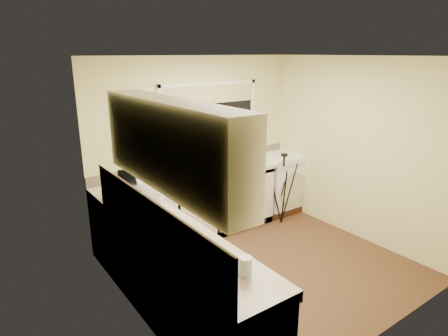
# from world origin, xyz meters

# --- Properties ---
(floor) EXTENTS (3.20, 3.20, 0.00)m
(floor) POSITION_xyz_m (0.00, 0.00, 0.00)
(floor) COLOR #563222
(floor) RESTS_ON ground
(ceiling) EXTENTS (3.20, 3.20, 0.00)m
(ceiling) POSITION_xyz_m (0.00, 0.00, 2.45)
(ceiling) COLOR white
(ceiling) RESTS_ON ground
(wall_back) EXTENTS (3.20, 0.00, 3.20)m
(wall_back) POSITION_xyz_m (0.00, 1.50, 1.23)
(wall_back) COLOR beige
(wall_back) RESTS_ON ground
(wall_front) EXTENTS (3.20, 0.00, 3.20)m
(wall_front) POSITION_xyz_m (0.00, -1.50, 1.23)
(wall_front) COLOR beige
(wall_front) RESTS_ON ground
(wall_left) EXTENTS (0.00, 3.00, 3.00)m
(wall_left) POSITION_xyz_m (-1.60, 0.00, 1.23)
(wall_left) COLOR beige
(wall_left) RESTS_ON ground
(wall_right) EXTENTS (0.00, 3.00, 3.00)m
(wall_right) POSITION_xyz_m (1.60, 0.00, 1.23)
(wall_right) COLOR beige
(wall_right) RESTS_ON ground
(base_cabinet_back) EXTENTS (2.55, 0.60, 0.86)m
(base_cabinet_back) POSITION_xyz_m (-0.33, 1.20, 0.43)
(base_cabinet_back) COLOR silver
(base_cabinet_back) RESTS_ON floor
(base_cabinet_left) EXTENTS (0.54, 2.40, 0.86)m
(base_cabinet_left) POSITION_xyz_m (-1.30, -0.30, 0.43)
(base_cabinet_left) COLOR silver
(base_cabinet_left) RESTS_ON floor
(worktop_back) EXTENTS (3.20, 0.60, 0.04)m
(worktop_back) POSITION_xyz_m (0.00, 1.20, 0.88)
(worktop_back) COLOR beige
(worktop_back) RESTS_ON base_cabinet_back
(worktop_left) EXTENTS (0.60, 2.40, 0.04)m
(worktop_left) POSITION_xyz_m (-1.30, -0.30, 0.88)
(worktop_left) COLOR beige
(worktop_left) RESTS_ON base_cabinet_left
(upper_cabinet) EXTENTS (0.28, 1.90, 0.70)m
(upper_cabinet) POSITION_xyz_m (-1.44, -0.45, 1.80)
(upper_cabinet) COLOR silver
(upper_cabinet) RESTS_ON wall_left
(splashback_left) EXTENTS (0.02, 2.40, 0.45)m
(splashback_left) POSITION_xyz_m (-1.59, -0.30, 1.12)
(splashback_left) COLOR beige
(splashback_left) RESTS_ON wall_left
(splashback_back) EXTENTS (3.20, 0.02, 0.14)m
(splashback_back) POSITION_xyz_m (0.00, 1.49, 0.97)
(splashback_back) COLOR beige
(splashback_back) RESTS_ON wall_back
(window_glass) EXTENTS (1.50, 0.02, 1.00)m
(window_glass) POSITION_xyz_m (0.20, 1.49, 1.55)
(window_glass) COLOR black
(window_glass) RESTS_ON wall_back
(window_blind) EXTENTS (1.50, 0.02, 0.25)m
(window_blind) POSITION_xyz_m (0.20, 1.46, 1.92)
(window_blind) COLOR tan
(window_blind) RESTS_ON wall_back
(windowsill) EXTENTS (1.60, 0.14, 0.03)m
(windowsill) POSITION_xyz_m (0.20, 1.43, 1.04)
(windowsill) COLOR white
(windowsill) RESTS_ON wall_back
(sink) EXTENTS (0.82, 0.46, 0.03)m
(sink) POSITION_xyz_m (0.20, 1.20, 0.91)
(sink) COLOR tan
(sink) RESTS_ON worktop_back
(faucet) EXTENTS (0.03, 0.03, 0.24)m
(faucet) POSITION_xyz_m (0.20, 1.38, 1.02)
(faucet) COLOR silver
(faucet) RESTS_ON worktop_back
(washing_machine) EXTENTS (0.67, 0.65, 0.94)m
(washing_machine) POSITION_xyz_m (1.35, 1.22, 0.47)
(washing_machine) COLOR white
(washing_machine) RESTS_ON floor
(laptop) EXTENTS (0.45, 0.46, 0.25)m
(laptop) POSITION_xyz_m (-0.62, 1.22, 0.97)
(laptop) COLOR #95949B
(laptop) RESTS_ON worktop_back
(kettle) EXTENTS (0.15, 0.15, 0.19)m
(kettle) POSITION_xyz_m (-1.17, 0.43, 1.00)
(kettle) COLOR white
(kettle) RESTS_ON worktop_left
(dish_rack) EXTENTS (0.45, 0.40, 0.06)m
(dish_rack) POSITION_xyz_m (0.79, 1.17, 0.93)
(dish_rack) COLOR white
(dish_rack) RESTS_ON worktop_back
(tripod) EXTENTS (0.56, 0.56, 1.08)m
(tripod) POSITION_xyz_m (1.05, 0.81, 0.54)
(tripod) COLOR black
(tripod) RESTS_ON floor
(glass_jug) EXTENTS (0.10, 0.10, 0.15)m
(glass_jug) POSITION_xyz_m (-1.21, -1.11, 0.97)
(glass_jug) COLOR #B8BDC3
(glass_jug) RESTS_ON worktop_left
(steel_jar) EXTENTS (0.09, 0.09, 0.12)m
(steel_jar) POSITION_xyz_m (-1.37, -0.46, 0.96)
(steel_jar) COLOR white
(steel_jar) RESTS_ON worktop_left
(microwave) EXTENTS (0.57, 0.68, 0.32)m
(microwave) POSITION_xyz_m (-1.28, 0.66, 1.06)
(microwave) COLOR white
(microwave) RESTS_ON worktop_left
(plant_a) EXTENTS (0.16, 0.13, 0.26)m
(plant_a) POSITION_xyz_m (-0.39, 1.41, 1.18)
(plant_a) COLOR #999999
(plant_a) RESTS_ON windowsill
(plant_b) EXTENTS (0.13, 0.11, 0.22)m
(plant_b) POSITION_xyz_m (-0.05, 1.42, 1.16)
(plant_b) COLOR #999999
(plant_b) RESTS_ON windowsill
(plant_c) EXTENTS (0.18, 0.18, 0.27)m
(plant_c) POSITION_xyz_m (0.20, 1.39, 1.18)
(plant_c) COLOR #999999
(plant_c) RESTS_ON windowsill
(plant_d) EXTENTS (0.24, 0.22, 0.23)m
(plant_d) POSITION_xyz_m (0.49, 1.41, 1.16)
(plant_d) COLOR #999999
(plant_d) RESTS_ON windowsill
(soap_bottle_green) EXTENTS (0.10, 0.10, 0.23)m
(soap_bottle_green) POSITION_xyz_m (0.78, 1.43, 1.16)
(soap_bottle_green) COLOR green
(soap_bottle_green) RESTS_ON windowsill
(soap_bottle_clear) EXTENTS (0.11, 0.11, 0.19)m
(soap_bottle_clear) POSITION_xyz_m (0.94, 1.40, 1.15)
(soap_bottle_clear) COLOR #999999
(soap_bottle_clear) RESTS_ON windowsill
(cup_back) EXTENTS (0.13, 0.13, 0.10)m
(cup_back) POSITION_xyz_m (1.00, 1.25, 0.95)
(cup_back) COLOR silver
(cup_back) RESTS_ON worktop_back
(cup_left) EXTENTS (0.10, 0.10, 0.09)m
(cup_left) POSITION_xyz_m (-1.29, -0.52, 0.94)
(cup_left) COLOR beige
(cup_left) RESTS_ON worktop_left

